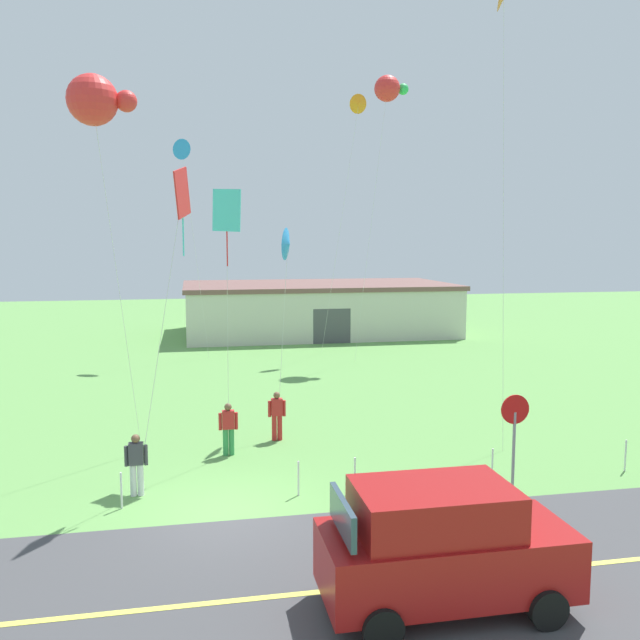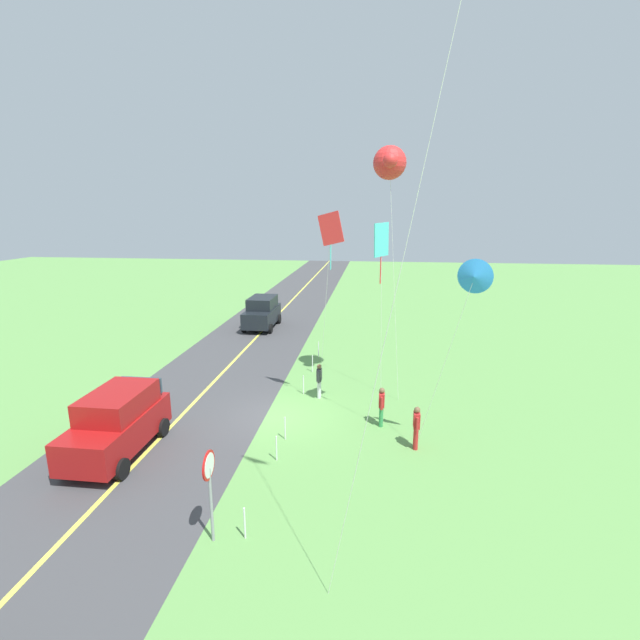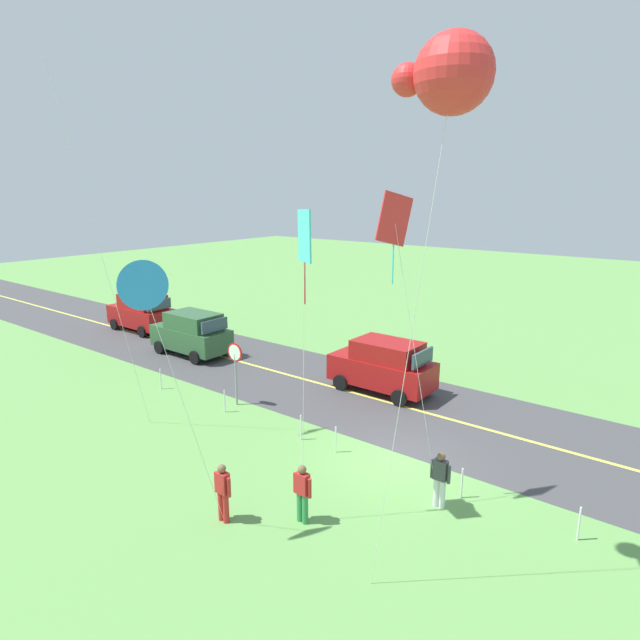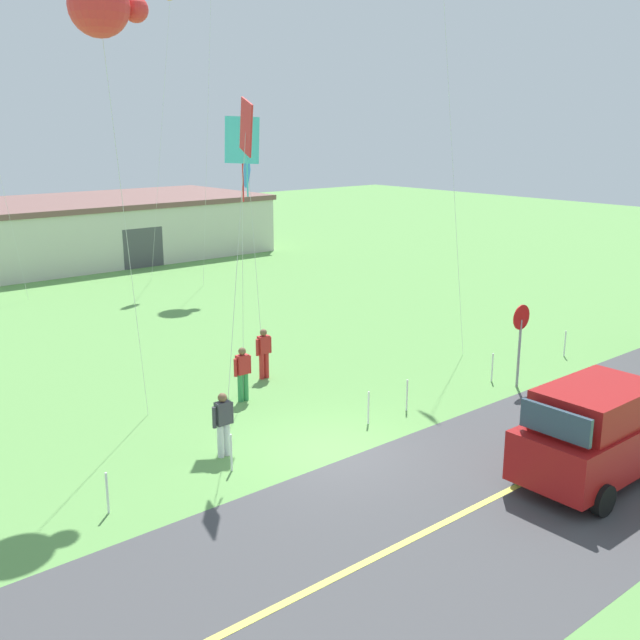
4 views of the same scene
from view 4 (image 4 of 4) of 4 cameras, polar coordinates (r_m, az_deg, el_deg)
ground_plane at (r=18.52m, az=0.93°, el=-10.11°), size 120.00×120.00×0.10m
asphalt_road at (r=16.03m, az=10.68°, el=-14.35°), size 120.00×7.00×0.00m
road_centre_stripe at (r=16.03m, az=10.68°, el=-14.34°), size 120.00×0.16×0.00m
car_suv_foreground at (r=17.78m, az=20.47°, el=-7.95°), size 4.40×2.12×2.24m
stop_sign at (r=23.07m, az=15.02°, el=-0.70°), size 0.76×0.08×2.56m
person_adult_near at (r=23.36m, az=-4.30°, el=-2.43°), size 0.58×0.22×1.60m
person_adult_companion at (r=21.52m, az=-5.91°, el=-3.97°), size 0.58×0.22×1.60m
person_child_watcher at (r=18.06m, az=-7.38°, el=-7.73°), size 0.58×0.22×1.60m
kite_red_low at (r=23.92m, az=-5.47°, el=11.25°), size 0.91×2.02×6.89m
kite_blue_mid at (r=20.27m, az=-5.95°, el=13.11°), size 0.81×0.55×7.93m
kite_yellow_high at (r=17.94m, az=-5.66°, el=13.98°), size 1.52×1.18×8.34m
kite_purple_back at (r=18.93m, az=-16.30°, el=21.97°), size 1.90×1.44×11.00m
warehouse_distant at (r=47.17m, az=-16.14°, el=6.81°), size 18.36×10.20×3.50m
fence_post_1 at (r=16.20m, az=-15.89°, el=-12.56°), size 0.05×0.05×0.90m
fence_post_2 at (r=17.47m, az=-6.77°, el=-9.99°), size 0.05×0.05×0.90m
fence_post_3 at (r=19.97m, az=3.71°, el=-6.69°), size 0.05×0.05×0.90m
fence_post_4 at (r=20.96m, az=6.63°, el=-5.71°), size 0.05×0.05×0.90m
fence_post_5 at (r=23.75m, az=12.98°, el=-3.54°), size 0.05×0.05×0.90m
fence_post_6 at (r=26.96m, az=18.15°, el=-1.72°), size 0.05×0.05×0.90m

